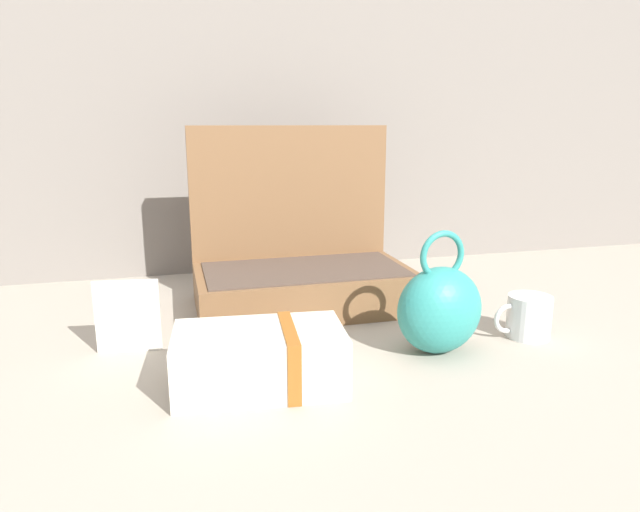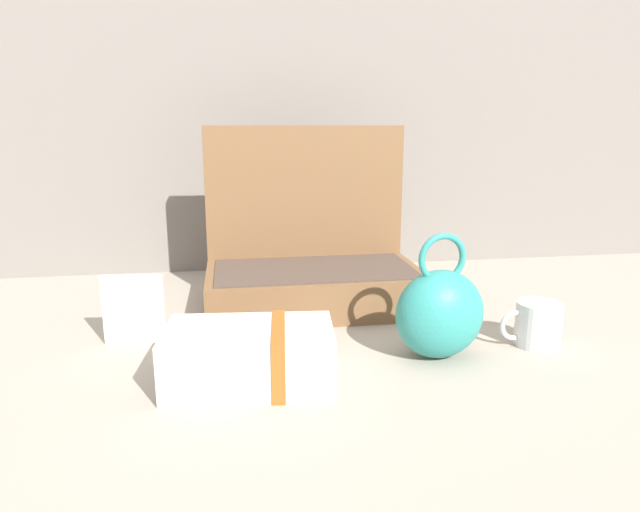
# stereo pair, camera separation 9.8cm
# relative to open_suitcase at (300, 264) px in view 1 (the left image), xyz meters

# --- Properties ---
(ground_plane) EXTENTS (6.00, 6.00, 0.00)m
(ground_plane) POSITION_rel_open_suitcase_xyz_m (-0.04, -0.23, -0.09)
(ground_plane) COLOR #9E9384
(open_suitcase) EXTENTS (0.46, 0.27, 0.39)m
(open_suitcase) POSITION_rel_open_suitcase_xyz_m (0.00, 0.00, 0.00)
(open_suitcase) COLOR brown
(open_suitcase) RESTS_ON ground_plane
(teal_pouch_handbag) EXTENTS (0.17, 0.13, 0.22)m
(teal_pouch_handbag) POSITION_rel_open_suitcase_xyz_m (0.17, -0.33, -0.01)
(teal_pouch_handbag) COLOR teal
(teal_pouch_handbag) RESTS_ON ground_plane
(cream_toiletry_bag) EXTENTS (0.27, 0.17, 0.09)m
(cream_toiletry_bag) POSITION_rel_open_suitcase_xyz_m (-0.15, -0.38, -0.04)
(cream_toiletry_bag) COLOR silver
(cream_toiletry_bag) RESTS_ON ground_plane
(coffee_mug) EXTENTS (0.11, 0.08, 0.08)m
(coffee_mug) POSITION_rel_open_suitcase_xyz_m (0.37, -0.31, -0.05)
(coffee_mug) COLOR silver
(coffee_mug) RESTS_ON ground_plane
(info_card_left) EXTENTS (0.11, 0.02, 0.13)m
(info_card_left) POSITION_rel_open_suitcase_xyz_m (-0.35, -0.19, -0.02)
(info_card_left) COLOR silver
(info_card_left) RESTS_ON ground_plane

